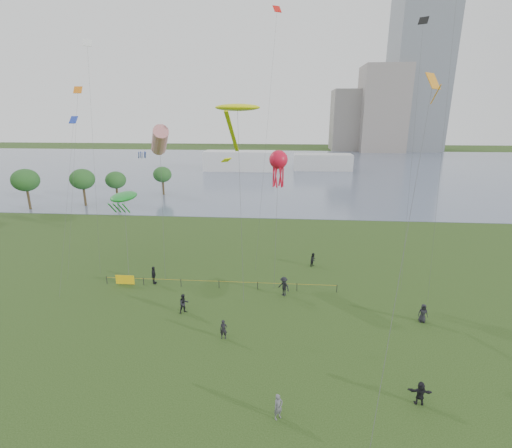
# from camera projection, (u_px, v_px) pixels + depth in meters

# --- Properties ---
(ground_plane) EXTENTS (400.00, 400.00, 0.00)m
(ground_plane) POSITION_uv_depth(u_px,v_px,m) (244.00, 378.00, 25.25)
(ground_plane) COLOR #1E3611
(lake) EXTENTS (400.00, 120.00, 0.08)m
(lake) POSITION_uv_depth(u_px,v_px,m) (278.00, 168.00, 120.71)
(lake) COLOR slate
(lake) RESTS_ON ground_plane
(tower) EXTENTS (24.00, 24.00, 120.00)m
(tower) POSITION_uv_depth(u_px,v_px,m) (425.00, 12.00, 163.58)
(tower) COLOR slate
(tower) RESTS_ON ground_plane
(building_mid) EXTENTS (20.00, 20.00, 38.00)m
(building_mid) POSITION_uv_depth(u_px,v_px,m) (382.00, 109.00, 170.87)
(building_mid) COLOR gray
(building_mid) RESTS_ON ground_plane
(building_low) EXTENTS (16.00, 18.00, 28.00)m
(building_low) POSITION_uv_depth(u_px,v_px,m) (348.00, 120.00, 179.13)
(building_low) COLOR gray
(building_low) RESTS_ON ground_plane
(pavilion_left) EXTENTS (22.00, 8.00, 6.00)m
(pavilion_left) POSITION_uv_depth(u_px,v_px,m) (240.00, 161.00, 116.02)
(pavilion_left) COLOR silver
(pavilion_left) RESTS_ON ground_plane
(pavilion_right) EXTENTS (18.00, 7.00, 5.00)m
(pavilion_right) POSITION_uv_depth(u_px,v_px,m) (323.00, 162.00, 117.00)
(pavilion_right) COLOR silver
(pavilion_right) RESTS_ON ground_plane
(trees) EXTENTS (25.32, 18.93, 7.57)m
(trees) POSITION_uv_depth(u_px,v_px,m) (87.00, 179.00, 72.21)
(trees) COLOR #382C19
(trees) RESTS_ON ground_plane
(fence) EXTENTS (24.07, 0.07, 1.05)m
(fence) POSITION_uv_depth(u_px,v_px,m) (161.00, 281.00, 38.61)
(fence) COLOR black
(fence) RESTS_ON ground_plane
(kite_flyer) EXTENTS (0.71, 0.68, 1.64)m
(kite_flyer) POSITION_uv_depth(u_px,v_px,m) (278.00, 407.00, 21.71)
(kite_flyer) COLOR #5B5C62
(kite_flyer) RESTS_ON ground_plane
(spectator_a) EXTENTS (1.12, 1.09, 1.82)m
(spectator_a) POSITION_uv_depth(u_px,v_px,m) (184.00, 304.00, 33.28)
(spectator_a) COLOR black
(spectator_a) RESTS_ON ground_plane
(spectator_b) EXTENTS (1.45, 1.36, 1.97)m
(spectator_b) POSITION_uv_depth(u_px,v_px,m) (284.00, 286.00, 36.45)
(spectator_b) COLOR black
(spectator_b) RESTS_ON ground_plane
(spectator_c) EXTENTS (0.56, 1.17, 1.93)m
(spectator_c) POSITION_uv_depth(u_px,v_px,m) (154.00, 275.00, 39.01)
(spectator_c) COLOR black
(spectator_c) RESTS_ON ground_plane
(spectator_d) EXTENTS (0.84, 0.57, 1.66)m
(spectator_d) POSITION_uv_depth(u_px,v_px,m) (423.00, 313.00, 31.85)
(spectator_d) COLOR black
(spectator_d) RESTS_ON ground_plane
(spectator_e) EXTENTS (1.49, 0.59, 1.56)m
(spectator_e) POSITION_uv_depth(u_px,v_px,m) (420.00, 393.00, 22.82)
(spectator_e) COLOR black
(spectator_e) RESTS_ON ground_plane
(spectator_f) EXTENTS (0.63, 0.45, 1.61)m
(spectator_f) POSITION_uv_depth(u_px,v_px,m) (224.00, 329.00, 29.50)
(spectator_f) COLOR black
(spectator_f) RESTS_ON ground_plane
(spectator_g) EXTENTS (0.95, 1.00, 1.62)m
(spectator_g) POSITION_uv_depth(u_px,v_px,m) (313.00, 260.00, 43.54)
(spectator_g) COLOR black
(spectator_g) RESTS_ON ground_plane
(kite_stingray) EXTENTS (4.76, 10.18, 18.29)m
(kite_stingray) POSITION_uv_depth(u_px,v_px,m) (237.00, 108.00, 38.55)
(kite_stingray) COLOR #3F3F42
(kite_windsock) EXTENTS (4.50, 10.03, 16.18)m
(kite_windsock) POSITION_uv_depth(u_px,v_px,m) (160.00, 140.00, 43.55)
(kite_windsock) COLOR #3F3F42
(kite_creature) EXTENTS (4.14, 9.40, 8.39)m
(kite_creature) POSITION_uv_depth(u_px,v_px,m) (124.00, 197.00, 43.54)
(kite_creature) COLOR #3F3F42
(kite_octopus) EXTENTS (1.94, 5.27, 13.66)m
(kite_octopus) POSITION_uv_depth(u_px,v_px,m) (278.00, 161.00, 38.73)
(kite_octopus) COLOR #3F3F42
(kite_delta) EXTENTS (7.01, 16.11, 20.28)m
(kite_delta) POSITION_uv_depth(u_px,v_px,m) (430.00, 99.00, 27.35)
(kite_delta) COLOR #3F3F42
(small_kites) EXTENTS (41.60, 16.28, 12.41)m
(small_kites) POSITION_uv_depth(u_px,v_px,m) (255.00, 51.00, 36.50)
(small_kites) COLOR orange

